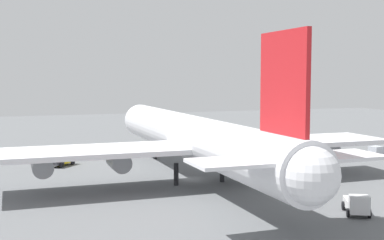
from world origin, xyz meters
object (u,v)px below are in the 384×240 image
(maintenance_van, at_px, (61,159))
(cargo_container_fore, at_px, (376,151))
(cargo_airplane, at_px, (193,138))
(fuel_truck, at_px, (219,136))
(pushback_tractor, at_px, (357,204))
(safety_cone_nose, at_px, (131,150))

(maintenance_van, relative_size, cargo_container_fore, 1.78)
(cargo_airplane, relative_size, cargo_container_fore, 23.87)
(fuel_truck, height_order, pushback_tractor, pushback_tractor)
(fuel_truck, bearing_deg, safety_cone_nose, 112.28)
(safety_cone_nose, bearing_deg, cargo_container_fore, -115.92)
(maintenance_van, bearing_deg, pushback_tractor, -147.07)
(cargo_airplane, xyz_separation_m, pushback_tractor, (-25.04, -10.94, -5.26))
(cargo_airplane, xyz_separation_m, cargo_container_fore, (10.41, -42.97, -5.54))
(maintenance_van, xyz_separation_m, safety_cone_nose, (13.12, -15.54, -0.78))
(fuel_truck, xyz_separation_m, pushback_tractor, (-67.44, 11.34, 0.05))
(maintenance_van, distance_m, cargo_container_fore, 61.35)
(pushback_tractor, bearing_deg, fuel_truck, -9.54)
(cargo_airplane, distance_m, cargo_container_fore, 44.56)
(fuel_truck, height_order, maintenance_van, fuel_truck)
(maintenance_van, bearing_deg, cargo_container_fore, -98.28)
(safety_cone_nose, bearing_deg, pushback_tractor, -167.11)
(maintenance_van, bearing_deg, cargo_airplane, -137.33)
(cargo_airplane, height_order, maintenance_van, cargo_airplane)
(pushback_tractor, distance_m, safety_cone_nose, 58.89)
(pushback_tractor, xyz_separation_m, maintenance_van, (44.29, 28.68, -0.03))
(fuel_truck, height_order, cargo_container_fore, fuel_truck)
(maintenance_van, bearing_deg, safety_cone_nose, -49.83)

